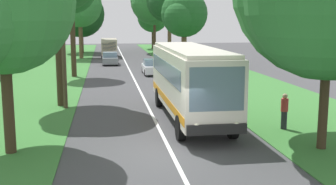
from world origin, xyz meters
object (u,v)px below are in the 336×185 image
(roadside_tree_right_4, at_px, (152,18))
(pedestrian, at_px, (284,111))
(trailing_minibus_0, at_px, (109,46))
(roadside_tree_right_3, at_px, (168,1))
(roadside_tree_left_3, at_px, (80,15))
(trailing_car_0, at_px, (152,67))
(utility_pole, at_px, (63,43))
(roadside_tree_right_0, at_px, (183,15))
(coach_bus, at_px, (189,78))
(trailing_car_1, at_px, (110,59))
(roadside_tree_left_4, at_px, (79,7))
(roadside_tree_right_1, at_px, (153,2))

(roadside_tree_right_4, bearing_deg, pedestrian, 179.85)
(pedestrian, bearing_deg, trailing_minibus_0, 10.35)
(roadside_tree_right_3, relative_size, roadside_tree_right_4, 1.29)
(roadside_tree_left_3, bearing_deg, trailing_car_0, -163.96)
(utility_pole, bearing_deg, roadside_tree_right_0, -26.73)
(roadside_tree_right_4, distance_m, pedestrian, 58.59)
(roadside_tree_right_4, bearing_deg, trailing_minibus_0, 154.68)
(coach_bus, distance_m, utility_pole, 7.69)
(trailing_car_1, bearing_deg, utility_pole, 173.42)
(roadside_tree_left_3, bearing_deg, trailing_minibus_0, -152.65)
(trailing_car_1, height_order, roadside_tree_right_3, roadside_tree_right_3)
(utility_pole, relative_size, pedestrian, 4.30)
(coach_bus, height_order, trailing_car_0, coach_bus)
(roadside_tree_left_4, bearing_deg, roadside_tree_right_1, -49.60)
(roadside_tree_right_0, height_order, roadside_tree_right_3, roadside_tree_right_3)
(roadside_tree_right_1, bearing_deg, roadside_tree_left_4, 130.40)
(trailing_car_1, bearing_deg, roadside_tree_right_3, -49.69)
(trailing_car_0, xyz_separation_m, roadside_tree_left_3, (28.38, 8.16, 5.19))
(trailing_car_1, relative_size, roadside_tree_right_0, 0.52)
(coach_bus, distance_m, trailing_car_0, 19.02)
(coach_bus, bearing_deg, trailing_car_0, -0.55)
(roadside_tree_right_4, bearing_deg, roadside_tree_right_0, -179.82)
(trailing_car_0, xyz_separation_m, utility_pole, (-15.37, 6.77, 3.15))
(roadside_tree_left_3, distance_m, roadside_tree_left_4, 10.10)
(roadside_tree_right_1, height_order, roadside_tree_right_3, roadside_tree_right_1)
(roadside_tree_right_3, relative_size, utility_pole, 1.49)
(roadside_tree_right_0, relative_size, roadside_tree_right_1, 0.70)
(coach_bus, relative_size, trailing_minibus_0, 1.86)
(roadside_tree_left_4, relative_size, utility_pole, 1.36)
(coach_bus, height_order, roadside_tree_right_1, roadside_tree_right_1)
(roadside_tree_left_4, distance_m, roadside_tree_right_0, 17.02)
(roadside_tree_right_0, relative_size, pedestrian, 4.90)
(trailing_car_1, xyz_separation_m, pedestrian, (-31.57, -7.66, 0.24))
(roadside_tree_left_3, relative_size, roadside_tree_right_4, 1.15)
(roadside_tree_left_3, height_order, roadside_tree_left_4, roadside_tree_left_4)
(roadside_tree_left_4, bearing_deg, roadside_tree_right_4, -32.56)
(roadside_tree_right_1, bearing_deg, roadside_tree_right_3, -176.23)
(coach_bus, distance_m, roadside_tree_right_3, 35.98)
(trailing_car_1, distance_m, roadside_tree_right_1, 20.52)
(coach_bus, relative_size, roadside_tree_right_0, 1.35)
(trailing_car_0, distance_m, roadside_tree_right_4, 37.11)
(trailing_minibus_0, height_order, roadside_tree_right_0, roadside_tree_right_0)
(trailing_minibus_0, distance_m, roadside_tree_left_4, 6.78)
(roadside_tree_left_3, xyz_separation_m, roadside_tree_right_1, (-0.76, -11.35, 1.99))
(roadside_tree_right_0, xyz_separation_m, roadside_tree_right_1, (21.54, 0.84, 2.23))
(roadside_tree_left_3, relative_size, pedestrian, 5.70)
(roadside_tree_right_3, bearing_deg, trailing_minibus_0, 64.48)
(trailing_car_1, xyz_separation_m, trailing_minibus_0, (10.35, -0.00, 0.88))
(roadside_tree_left_3, height_order, roadside_tree_right_3, roadside_tree_right_3)
(roadside_tree_left_4, height_order, pedestrian, roadside_tree_left_4)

